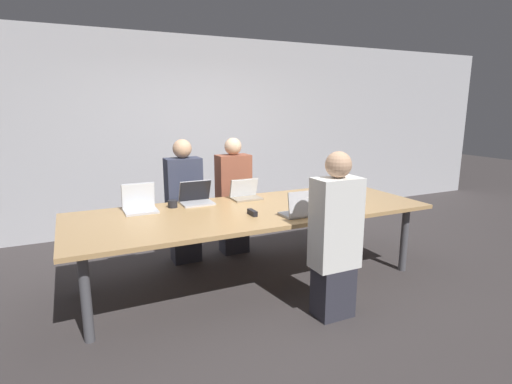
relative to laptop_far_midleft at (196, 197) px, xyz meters
The scene contains 13 objects.
ground_plane 1.07m from the laptop_far_midleft, 46.53° to the right, with size 24.00×24.00×0.00m, color #383333.
curtain_wall 1.96m from the laptop_far_midleft, 76.23° to the left, with size 12.00×0.06×2.80m.
conference_table 0.66m from the laptop_far_midleft, 46.53° to the right, with size 3.61×1.31×0.77m.
laptop_far_midleft is the anchor object (origin of this frame).
person_far_midleft 0.40m from the laptop_far_midleft, 95.62° to the left, with size 0.40×0.24×1.44m.
cup_far_midleft 0.28m from the laptop_far_midleft, 167.41° to the right, with size 0.09×0.09×0.08m.
laptop_far_left 0.60m from the laptop_far_midleft, behind, with size 0.32×0.27×0.28m.
laptop_near_midright 1.19m from the laptop_far_midleft, 50.24° to the right, with size 0.36×0.25×0.25m.
person_near_midright 1.63m from the laptop_far_midleft, 61.29° to the right, with size 0.40×0.24×1.44m.
cup_near_midright 1.33m from the laptop_far_midleft, 39.08° to the right, with size 0.08×0.08×0.10m.
laptop_far_center 0.57m from the laptop_far_midleft, ahead, with size 0.33×0.22×0.23m.
person_far_center 0.73m from the laptop_far_midleft, 34.16° to the left, with size 0.40×0.24×1.43m.
stapler 0.77m from the laptop_far_midleft, 62.92° to the right, with size 0.04×0.15×0.05m.
Camera 1 is at (-1.64, -3.57, 1.80)m, focal length 28.00 mm.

